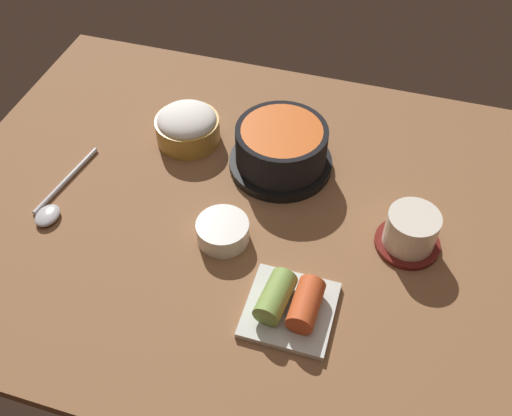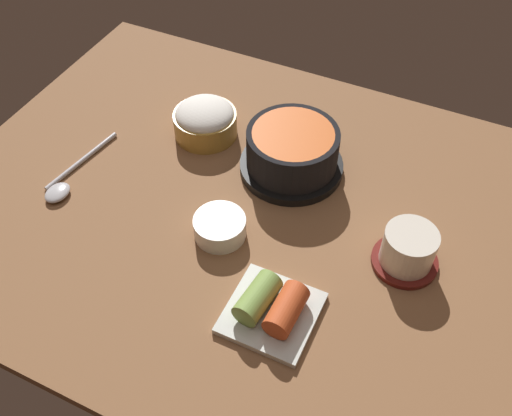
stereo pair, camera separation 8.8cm
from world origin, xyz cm
name	(u,v)px [view 1 (the left image)]	position (x,y,z in cm)	size (l,w,h in cm)	color
dining_table	(248,213)	(0.00, 0.00, 1.00)	(100.00, 76.00, 2.00)	brown
stone_pot	(281,148)	(2.46, 10.98, 6.04)	(17.46, 17.46, 8.05)	black
rice_bowl	(187,126)	(-14.95, 12.78, 5.20)	(11.24, 11.24, 6.46)	#B78C38
tea_cup_with_saucer	(410,234)	(25.23, -0.47, 5.20)	(9.80, 9.80, 6.55)	maroon
banchan_cup_center	(223,231)	(-1.79, -6.82, 3.82)	(8.02, 8.02, 3.39)	white
kimchi_plate	(290,304)	(11.19, -16.45, 3.92)	(12.05, 12.05, 4.80)	silver
spoon	(54,203)	(-29.83, -8.28, 2.61)	(4.67, 18.62, 1.35)	#B7B7BC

